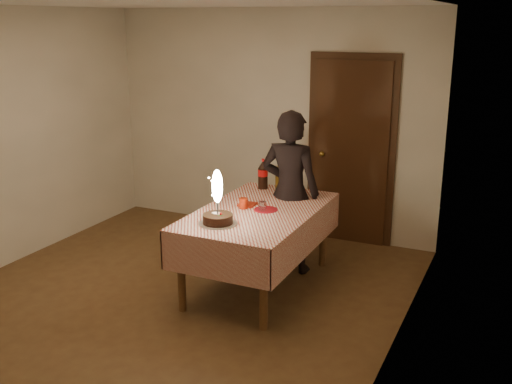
% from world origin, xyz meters
% --- Properties ---
extents(ground, '(4.00, 4.50, 0.01)m').
position_xyz_m(ground, '(0.00, 0.00, 0.00)').
color(ground, brown).
rests_on(ground, ground).
extents(room_shell, '(4.04, 4.54, 2.62)m').
position_xyz_m(room_shell, '(0.03, 0.08, 1.65)').
color(room_shell, silver).
rests_on(room_shell, ground).
extents(dining_table, '(1.02, 1.72, 0.76)m').
position_xyz_m(dining_table, '(0.59, 0.65, 0.66)').
color(dining_table, brown).
rests_on(dining_table, ground).
extents(birthday_cake, '(0.33, 0.33, 0.48)m').
position_xyz_m(birthday_cake, '(0.44, 0.15, 0.89)').
color(birthday_cake, white).
rests_on(birthday_cake, dining_table).
extents(red_plate, '(0.22, 0.22, 0.01)m').
position_xyz_m(red_plate, '(0.66, 0.68, 0.77)').
color(red_plate, '#AA0B17').
rests_on(red_plate, dining_table).
extents(red_cup, '(0.08, 0.08, 0.10)m').
position_xyz_m(red_cup, '(0.45, 0.63, 0.81)').
color(red_cup, '#A9250B').
rests_on(red_cup, dining_table).
extents(clear_cup, '(0.07, 0.07, 0.09)m').
position_xyz_m(clear_cup, '(0.64, 0.64, 0.81)').
color(clear_cup, silver).
rests_on(clear_cup, dining_table).
extents(napkin_stack, '(0.15, 0.15, 0.02)m').
position_xyz_m(napkin_stack, '(0.44, 0.73, 0.77)').
color(napkin_stack, '#AF2A14').
rests_on(napkin_stack, dining_table).
extents(cola_bottle, '(0.10, 0.10, 0.32)m').
position_xyz_m(cola_bottle, '(0.33, 1.34, 0.92)').
color(cola_bottle, black).
rests_on(cola_bottle, dining_table).
extents(amber_bottle_left, '(0.06, 0.06, 0.25)m').
position_xyz_m(amber_bottle_left, '(0.49, 1.36, 0.88)').
color(amber_bottle_left, '#553A0E').
rests_on(amber_bottle_left, dining_table).
extents(amber_bottle_right, '(0.06, 0.06, 0.25)m').
position_xyz_m(amber_bottle_right, '(0.74, 1.28, 0.88)').
color(amber_bottle_right, '#553A0E').
rests_on(amber_bottle_right, dining_table).
extents(photographer, '(0.60, 0.45, 1.64)m').
position_xyz_m(photographer, '(0.70, 1.16, 0.82)').
color(photographer, black).
rests_on(photographer, ground).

